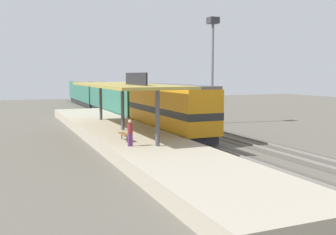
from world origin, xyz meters
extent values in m
plane|color=#5B564C|center=(2.00, 0.00, 0.00)|extent=(120.00, 120.00, 0.00)
cube|color=#4E4941|center=(0.00, 0.00, 0.02)|extent=(3.20, 110.00, 0.04)
cube|color=gray|center=(-0.72, 0.00, 0.08)|extent=(0.10, 110.00, 0.16)
cube|color=gray|center=(0.72, 0.00, 0.08)|extent=(0.10, 110.00, 0.16)
cube|color=#4E4941|center=(4.60, 0.00, 0.02)|extent=(3.20, 110.00, 0.04)
cube|color=gray|center=(3.88, 0.00, 0.08)|extent=(0.10, 110.00, 0.16)
cube|color=gray|center=(5.32, 0.00, 0.08)|extent=(0.10, 110.00, 0.16)
cube|color=#A89E89|center=(-4.60, 0.00, 0.45)|extent=(6.00, 44.00, 0.90)
cylinder|color=#47474C|center=(-4.60, -8.00, 2.70)|extent=(0.28, 0.28, 3.60)
cylinder|color=#47474C|center=(-4.60, 0.00, 2.70)|extent=(0.28, 0.28, 3.60)
cylinder|color=#47474C|center=(-4.60, 8.00, 2.70)|extent=(0.28, 0.28, 3.60)
cube|color=#A38E3D|center=(-4.60, 0.00, 4.60)|extent=(5.20, 18.00, 0.20)
cube|color=black|center=(-4.60, -3.60, 5.15)|extent=(0.12, 4.80, 0.90)
cylinder|color=#333338|center=(-6.00, -5.90, 1.11)|extent=(0.07, 0.07, 0.42)
cylinder|color=#333338|center=(-6.00, -4.60, 1.11)|extent=(0.07, 0.07, 0.42)
cube|color=brown|center=(-6.00, -5.25, 1.36)|extent=(0.44, 1.70, 0.08)
cube|color=#28282D|center=(0.00, 1.19, 0.51)|extent=(2.60, 13.60, 0.70)
cube|color=orange|center=(0.00, 1.19, 2.61)|extent=(2.90, 14.40, 3.50)
cube|color=#515156|center=(0.00, 1.19, 4.48)|extent=(2.78, 14.11, 0.24)
cube|color=#282828|center=(0.00, 1.19, 2.35)|extent=(2.93, 14.43, 0.56)
cube|color=#28282D|center=(0.00, 19.19, 0.51)|extent=(2.60, 19.20, 0.70)
cube|color=#2D6B56|center=(0.00, 19.19, 2.51)|extent=(2.90, 20.00, 3.30)
cube|color=slate|center=(0.00, 19.19, 4.28)|extent=(2.78, 19.60, 0.24)
cube|color=#28282D|center=(0.00, 39.99, 0.51)|extent=(2.60, 19.20, 0.70)
cube|color=#2D6B56|center=(0.00, 39.99, 2.51)|extent=(2.90, 20.00, 3.30)
cube|color=slate|center=(0.00, 39.99, 4.28)|extent=(2.78, 19.60, 0.24)
cylinder|color=slate|center=(7.80, 7.25, 5.50)|extent=(0.28, 0.28, 11.00)
cube|color=#333338|center=(7.80, 7.25, 11.35)|extent=(1.10, 1.10, 0.70)
cylinder|color=#663375|center=(-6.33, -7.39, 1.32)|extent=(0.16, 0.16, 0.84)
cylinder|color=#663375|center=(-6.15, -7.39, 1.32)|extent=(0.16, 0.16, 0.84)
cylinder|color=maroon|center=(-6.24, -7.39, 2.06)|extent=(0.34, 0.34, 0.64)
sphere|color=tan|center=(-6.24, -7.39, 2.50)|extent=(0.23, 0.23, 0.23)
camera|label=1|loc=(-13.46, -31.04, 5.44)|focal=41.76mm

